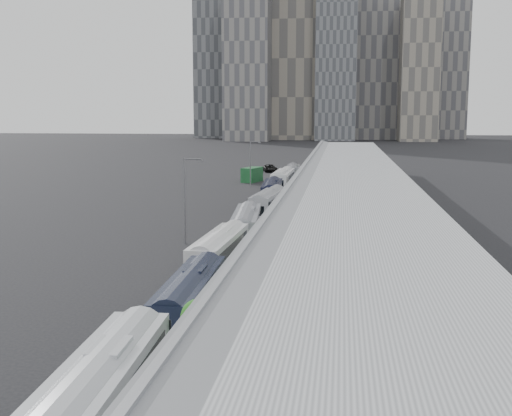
% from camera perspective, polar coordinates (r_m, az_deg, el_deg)
% --- Properties ---
extents(sidewalk, '(10.00, 170.00, 0.12)m').
position_cam_1_polar(sidewalk, '(74.84, 5.40, -2.04)').
color(sidewalk, gray).
rests_on(sidewalk, ground).
extents(lane_line, '(0.12, 160.00, 0.02)m').
position_cam_1_polar(lane_line, '(75.96, -2.54, -1.89)').
color(lane_line, gold).
rests_on(lane_line, ground).
extents(depot, '(12.45, 160.40, 7.20)m').
position_cam_1_polar(depot, '(74.25, 8.51, 0.52)').
color(depot, gray).
rests_on(depot, ground).
extents(skyline, '(145.00, 64.00, 120.00)m').
position_cam_1_polar(skyline, '(345.04, 5.33, 14.59)').
color(skyline, slate).
rests_on(skyline, ground).
extents(bus_0, '(3.43, 14.04, 4.07)m').
position_cam_1_polar(bus_0, '(27.47, -14.00, -17.48)').
color(bus_0, '#ACB0B7').
rests_on(bus_0, ground).
extents(bus_1, '(2.81, 12.50, 3.64)m').
position_cam_1_polar(bus_1, '(41.39, -5.84, -8.58)').
color(bus_1, black).
rests_on(bus_1, ground).
extents(bus_2, '(3.16, 12.76, 3.70)m').
position_cam_1_polar(bus_2, '(54.46, -3.27, -4.37)').
color(bus_2, silver).
rests_on(bus_2, ground).
extents(bus_3, '(3.67, 12.97, 3.74)m').
position_cam_1_polar(bus_3, '(66.87, -0.86, -1.94)').
color(bus_3, gray).
rests_on(bus_3, ground).
extents(bus_4, '(3.66, 12.90, 3.72)m').
position_cam_1_polar(bus_4, '(83.76, 1.11, 0.16)').
color(bus_4, '#91939A').
rests_on(bus_4, ground).
extents(bus_5, '(3.34, 13.05, 3.78)m').
position_cam_1_polar(bus_5, '(94.78, 1.45, 1.14)').
color(bus_5, black).
rests_on(bus_5, ground).
extents(bus_6, '(3.11, 13.57, 3.95)m').
position_cam_1_polar(bus_6, '(111.51, 2.41, 2.27)').
color(bus_6, white).
rests_on(bus_6, ground).
extents(bus_7, '(3.69, 12.93, 3.73)m').
position_cam_1_polar(bus_7, '(124.01, 3.38, 2.84)').
color(bus_7, slate).
rests_on(bus_7, ground).
extents(tree_0, '(2.34, 2.34, 5.11)m').
position_cam_1_polar(tree_0, '(31.41, -4.06, -9.57)').
color(tree_0, black).
rests_on(tree_0, ground).
extents(tree_1, '(2.77, 2.77, 4.49)m').
position_cam_1_polar(tree_1, '(54.13, 0.75, -2.77)').
color(tree_1, black).
rests_on(tree_1, ground).
extents(tree_2, '(1.52, 1.52, 3.80)m').
position_cam_1_polar(tree_2, '(72.89, 3.05, 0.05)').
color(tree_2, black).
rests_on(tree_2, ground).
extents(tree_3, '(1.83, 1.83, 4.79)m').
position_cam_1_polar(tree_3, '(98.17, 4.17, 2.69)').
color(tree_3, black).
rests_on(tree_3, ground).
extents(tree_4, '(1.79, 1.79, 4.38)m').
position_cam_1_polar(tree_4, '(121.99, 4.87, 3.62)').
color(tree_4, black).
rests_on(tree_4, ground).
extents(tree_5, '(1.17, 1.17, 4.36)m').
position_cam_1_polar(tree_5, '(144.30, 5.43, 4.43)').
color(tree_5, black).
rests_on(tree_5, ground).
extents(street_lamp_near, '(2.04, 0.22, 9.03)m').
position_cam_1_polar(street_lamp_near, '(67.09, -6.20, 1.18)').
color(street_lamp_near, '#59595E').
rests_on(street_lamp_near, ground).
extents(street_lamp_far, '(2.04, 0.22, 8.42)m').
position_cam_1_polar(street_lamp_far, '(120.32, -0.41, 4.27)').
color(street_lamp_far, '#59595E').
rests_on(street_lamp_far, ground).
extents(shipping_container, '(3.95, 5.85, 2.87)m').
position_cam_1_polar(shipping_container, '(128.23, -0.36, 2.98)').
color(shipping_container, '#174B25').
rests_on(shipping_container, ground).
extents(suv, '(4.40, 6.71, 1.72)m').
position_cam_1_polar(suv, '(150.19, 1.26, 3.56)').
color(suv, black).
rests_on(suv, ground).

